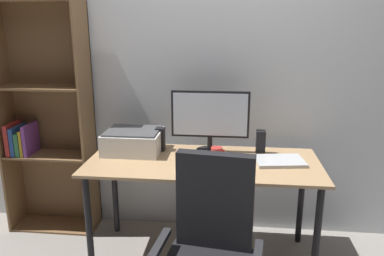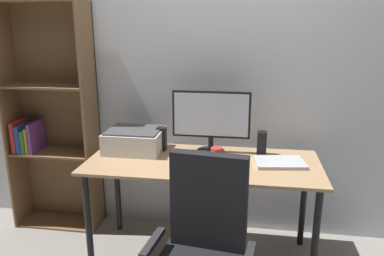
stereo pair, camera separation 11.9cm
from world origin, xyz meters
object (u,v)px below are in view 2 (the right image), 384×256
(speaker_left, at_px, (162,139))
(bookshelf, at_px, (50,121))
(desk, at_px, (203,173))
(coffee_mug, at_px, (217,154))
(monitor, at_px, (211,118))
(printer, at_px, (135,140))
(keyboard, at_px, (198,169))
(laptop, at_px, (280,162))
(speaker_right, at_px, (262,143))
(mouse, at_px, (233,169))

(speaker_left, relative_size, bookshelf, 0.09)
(desk, relative_size, coffee_mug, 16.72)
(speaker_left, bearing_deg, monitor, 1.25)
(coffee_mug, bearing_deg, printer, 170.44)
(monitor, xyz_separation_m, bookshelf, (-1.31, 0.14, -0.12))
(coffee_mug, xyz_separation_m, bookshelf, (-1.37, 0.30, 0.10))
(keyboard, bearing_deg, laptop, 18.54)
(laptop, bearing_deg, coffee_mug, 169.67)
(monitor, distance_m, laptop, 0.56)
(keyboard, relative_size, coffee_mug, 3.10)
(coffee_mug, bearing_deg, speaker_left, 160.00)
(desk, distance_m, bookshelf, 1.34)
(speaker_right, relative_size, bookshelf, 0.09)
(laptop, xyz_separation_m, speaker_left, (-0.84, 0.17, 0.07))
(laptop, distance_m, bookshelf, 1.82)
(keyboard, bearing_deg, speaker_right, 39.92)
(coffee_mug, height_order, speaker_left, speaker_left)
(desk, bearing_deg, laptop, 2.70)
(keyboard, height_order, coffee_mug, coffee_mug)
(monitor, height_order, speaker_right, monitor)
(keyboard, distance_m, laptop, 0.55)
(mouse, relative_size, bookshelf, 0.05)
(bookshelf, bearing_deg, monitor, -6.08)
(mouse, xyz_separation_m, bookshelf, (-1.49, 0.50, 0.12))
(mouse, bearing_deg, keyboard, -162.28)
(keyboard, relative_size, speaker_right, 1.71)
(monitor, relative_size, speaker_right, 3.25)
(keyboard, relative_size, mouse, 3.02)
(monitor, relative_size, mouse, 5.75)
(speaker_right, bearing_deg, laptop, -54.91)
(monitor, distance_m, coffee_mug, 0.27)
(mouse, distance_m, laptop, 0.35)
(desk, height_order, keyboard, keyboard)
(monitor, height_order, coffee_mug, monitor)
(desk, xyz_separation_m, speaker_left, (-0.33, 0.19, 0.17))
(keyboard, xyz_separation_m, laptop, (0.52, 0.20, 0.00))
(mouse, distance_m, coffee_mug, 0.24)
(desk, distance_m, speaker_right, 0.47)
(keyboard, xyz_separation_m, speaker_right, (0.40, 0.36, 0.08))
(monitor, height_order, speaker_left, monitor)
(speaker_left, relative_size, printer, 0.43)
(desk, relative_size, monitor, 2.83)
(mouse, height_order, printer, printer)
(printer, bearing_deg, desk, -15.16)
(desk, xyz_separation_m, speaker_right, (0.39, 0.19, 0.17))
(monitor, xyz_separation_m, speaker_right, (0.36, -0.01, -0.17))
(monitor, distance_m, mouse, 0.47)
(keyboard, xyz_separation_m, printer, (-0.51, 0.31, 0.07))
(mouse, height_order, bookshelf, bookshelf)
(speaker_left, bearing_deg, mouse, -33.05)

